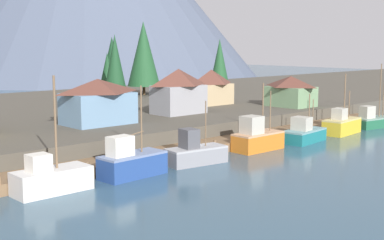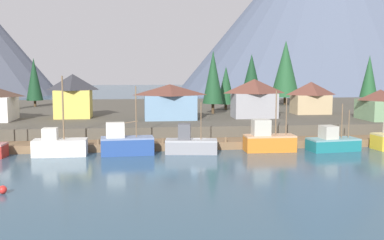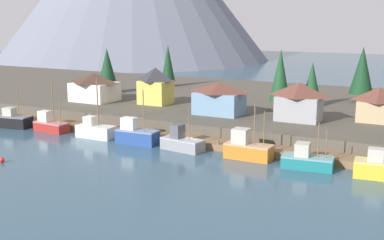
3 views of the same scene
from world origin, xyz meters
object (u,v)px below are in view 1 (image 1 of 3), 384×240
object	(u,v)px
fishing_boat_grey	(195,153)
house_tan	(211,87)
fishing_boat_orange	(257,138)
fishing_boat_teal	(304,134)
conifer_back_right	(115,67)
fishing_boat_blue	(131,162)
house_green	(291,91)
fishing_boat_yellow	(342,125)
conifer_centre	(144,54)
house_grey	(179,91)
conifer_mid_left	(112,63)
conifer_near_left	(108,76)
fishing_boat_green	(372,120)
fishing_boat_white	(51,178)
house_blue	(98,101)
conifer_back_left	(220,61)

from	to	relation	value
fishing_boat_grey	house_tan	distance (m)	31.71
fishing_boat_orange	fishing_boat_teal	xyz separation A→B (m)	(8.19, -0.53, -0.36)
fishing_boat_orange	conifer_back_right	distance (m)	24.32
fishing_boat_blue	house_green	size ratio (longest dim) A/B	1.20
fishing_boat_grey	fishing_boat_yellow	distance (m)	26.77
fishing_boat_blue	conifer_centre	xyz separation A→B (m)	(32.80, 40.69, 8.80)
fishing_boat_yellow	house_grey	size ratio (longest dim) A/B	1.13
conifer_mid_left	fishing_boat_orange	bearing A→B (deg)	-100.82
fishing_boat_yellow	conifer_near_left	bearing A→B (deg)	112.12
conifer_back_right	fishing_boat_green	bearing A→B (deg)	-39.60
fishing_boat_green	fishing_boat_yellow	bearing A→B (deg)	-171.25
fishing_boat_yellow	house_green	distance (m)	12.28
fishing_boat_orange	conifer_near_left	bearing A→B (deg)	89.57
house_tan	fishing_boat_blue	bearing A→B (deg)	-145.85
fishing_boat_white	fishing_boat_teal	distance (m)	33.69
fishing_boat_green	house_tan	distance (m)	24.60
fishing_boat_green	conifer_near_left	xyz separation A→B (m)	(-24.59, 30.80, 6.05)
fishing_boat_green	conifer_mid_left	size ratio (longest dim) A/B	0.86
fishing_boat_yellow	conifer_centre	bearing A→B (deg)	86.33
conifer_mid_left	house_grey	bearing A→B (deg)	-102.75
fishing_boat_green	fishing_boat_orange	bearing A→B (deg)	-171.89
fishing_boat_orange	house_tan	distance (m)	25.11
house_blue	conifer_back_right	xyz separation A→B (m)	(7.94, 7.89, 3.51)
conifer_back_left	house_blue	bearing A→B (deg)	-152.52
fishing_boat_green	conifer_centre	bearing A→B (deg)	112.56
house_tan	house_grey	size ratio (longest dim) A/B	0.89
conifer_near_left	conifer_back_right	bearing A→B (deg)	-116.21
fishing_boat_white	fishing_boat_blue	world-z (taller)	fishing_boat_white
fishing_boat_grey	fishing_boat_teal	xyz separation A→B (m)	(18.01, -0.22, -0.09)
fishing_boat_teal	conifer_mid_left	distance (m)	40.85
conifer_centre	fishing_boat_orange	bearing A→B (deg)	-110.52
fishing_boat_grey	house_green	distance (m)	32.51
fishing_boat_white	conifer_back_left	distance (m)	69.75
house_grey	conifer_mid_left	xyz separation A→B (m)	(5.36, 23.70, 3.00)
fishing_boat_green	conifer_back_right	world-z (taller)	conifer_back_right
conifer_centre	conifer_back_right	bearing A→B (deg)	-136.41
fishing_boat_blue	fishing_boat_green	distance (m)	42.62
fishing_boat_teal	fishing_boat_orange	bearing A→B (deg)	169.28
fishing_boat_teal	conifer_back_right	size ratio (longest dim) A/B	0.61
conifer_mid_left	fishing_boat_blue	bearing A→B (deg)	-122.35
fishing_boat_teal	fishing_boat_yellow	bearing A→B (deg)	-6.02
house_blue	fishing_boat_orange	bearing A→B (deg)	-53.35
house_blue	conifer_mid_left	world-z (taller)	conifer_mid_left
house_blue	fishing_boat_yellow	bearing A→B (deg)	-28.73
conifer_near_left	fishing_boat_blue	bearing A→B (deg)	-120.52
house_blue	house_grey	bearing A→B (deg)	3.60
fishing_boat_grey	fishing_boat_orange	distance (m)	9.83
conifer_back_right	conifer_back_left	bearing A→B (deg)	22.56
house_tan	conifer_centre	bearing A→B (deg)	84.93
fishing_boat_green	house_blue	bearing A→B (deg)	165.90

